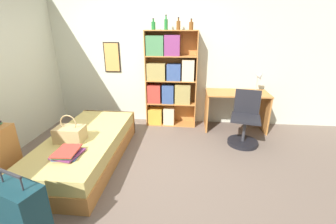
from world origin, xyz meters
The scene contains 14 objects.
ground_plane centered at (0.00, 0.00, 0.00)m, with size 14.00×14.00×0.00m, color #66564C.
wall_back centered at (0.00, 1.74, 1.30)m, with size 10.00×0.09×2.60m.
bed centered at (-0.69, 0.02, 0.21)m, with size 0.97×2.10×0.42m.
handbag centered at (-0.80, -0.17, 0.53)m, with size 0.38×0.26×0.38m.
book_stack_on_bed centered at (-0.65, -0.55, 0.46)m, with size 0.34×0.37×0.08m.
suitcase centered at (-0.59, -1.44, 0.34)m, with size 0.51×0.37×0.81m.
bookcase centered at (0.39, 1.52, 0.93)m, with size 0.99×0.32×1.86m.
bottle_green centered at (0.12, 1.52, 1.93)m, with size 0.08×0.08×0.20m.
bottle_brown centered at (0.35, 1.52, 1.95)m, with size 0.07×0.07×0.26m.
bottle_clear centered at (0.57, 1.55, 1.94)m, with size 0.07×0.07×0.22m.
bottle_blue centered at (0.81, 1.51, 1.93)m, with size 0.08×0.08×0.19m.
desk centered at (1.72, 1.40, 0.52)m, with size 1.16×0.57×0.75m.
desk_lamp centered at (2.10, 1.44, 1.01)m, with size 0.21×0.15×0.41m.
desk_chair centered at (1.77, 0.80, 0.29)m, with size 0.56×0.56×0.91m.
Camera 1 is at (0.80, -2.81, 1.88)m, focal length 24.00 mm.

